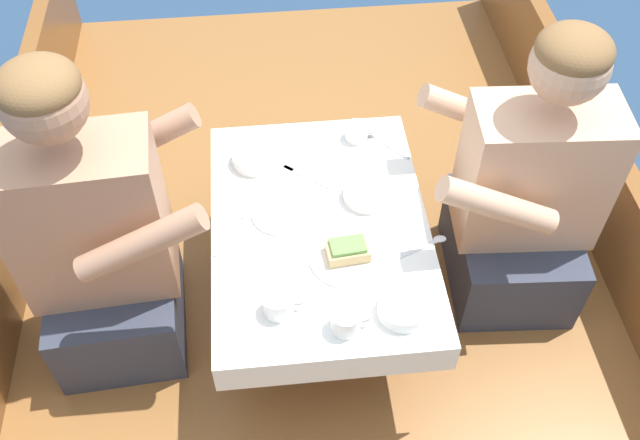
{
  "coord_description": "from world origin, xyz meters",
  "views": [
    {
      "loc": [
        -0.13,
        -1.26,
        2.28
      ],
      "look_at": [
        0.0,
        0.03,
        0.75
      ],
      "focal_mm": 40.0,
      "sensor_mm": 36.0,
      "label": 1
    }
  ],
  "objects_px": {
    "sandwich": "(348,250)",
    "person_starboard": "(525,197)",
    "coffee_cup_port": "(357,132)",
    "coffee_cup_starboard": "(279,303)",
    "coffee_cup_center": "(346,320)",
    "person_port": "(100,244)"
  },
  "relations": [
    {
      "from": "person_port",
      "to": "sandwich",
      "type": "bearing_deg",
      "value": -11.68
    },
    {
      "from": "sandwich",
      "to": "person_starboard",
      "type": "bearing_deg",
      "value": 17.06
    },
    {
      "from": "coffee_cup_center",
      "to": "coffee_cup_port",
      "type": "bearing_deg",
      "value": 80.04
    },
    {
      "from": "person_starboard",
      "to": "coffee_cup_center",
      "type": "xyz_separation_m",
      "value": [
        -0.58,
        -0.39,
        0.03
      ]
    },
    {
      "from": "person_port",
      "to": "person_starboard",
      "type": "height_order",
      "value": "person_port"
    },
    {
      "from": "person_port",
      "to": "coffee_cup_port",
      "type": "bearing_deg",
      "value": 22.58
    },
    {
      "from": "sandwich",
      "to": "person_port",
      "type": "bearing_deg",
      "value": 171.89
    },
    {
      "from": "person_port",
      "to": "coffee_cup_center",
      "type": "bearing_deg",
      "value": -29.94
    },
    {
      "from": "person_starboard",
      "to": "sandwich",
      "type": "height_order",
      "value": "person_starboard"
    },
    {
      "from": "person_port",
      "to": "coffee_cup_starboard",
      "type": "distance_m",
      "value": 0.54
    },
    {
      "from": "coffee_cup_starboard",
      "to": "coffee_cup_port",
      "type": "bearing_deg",
      "value": 65.39
    },
    {
      "from": "person_port",
      "to": "coffee_cup_starboard",
      "type": "xyz_separation_m",
      "value": [
        0.47,
        -0.25,
        0.01
      ]
    },
    {
      "from": "sandwich",
      "to": "coffee_cup_port",
      "type": "height_order",
      "value": "sandwich"
    },
    {
      "from": "person_starboard",
      "to": "coffee_cup_port",
      "type": "bearing_deg",
      "value": -29.81
    },
    {
      "from": "coffee_cup_port",
      "to": "coffee_cup_starboard",
      "type": "xyz_separation_m",
      "value": [
        -0.28,
        -0.62,
        0.01
      ]
    },
    {
      "from": "coffee_cup_port",
      "to": "coffee_cup_starboard",
      "type": "relative_size",
      "value": 0.94
    },
    {
      "from": "coffee_cup_port",
      "to": "person_starboard",
      "type": "bearing_deg",
      "value": -33.44
    },
    {
      "from": "coffee_cup_starboard",
      "to": "coffee_cup_center",
      "type": "distance_m",
      "value": 0.18
    },
    {
      "from": "sandwich",
      "to": "coffee_cup_center",
      "type": "distance_m",
      "value": 0.22
    },
    {
      "from": "coffee_cup_port",
      "to": "sandwich",
      "type": "bearing_deg",
      "value": -100.78
    },
    {
      "from": "person_port",
      "to": "coffee_cup_starboard",
      "type": "relative_size",
      "value": 9.47
    },
    {
      "from": "sandwich",
      "to": "coffee_cup_center",
      "type": "xyz_separation_m",
      "value": [
        -0.03,
        -0.22,
        0.0
      ]
    }
  ]
}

